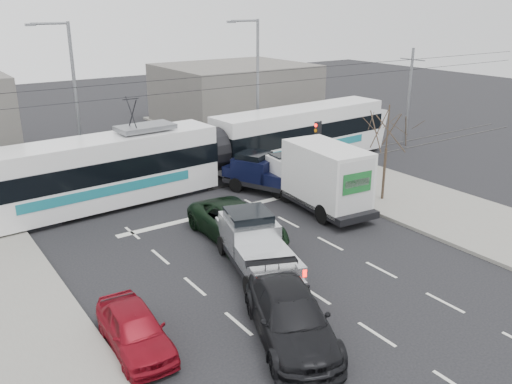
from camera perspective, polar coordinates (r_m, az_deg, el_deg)
ground at (r=22.99m, az=4.63°, el=-6.44°), size 120.00×120.00×0.00m
sidewalk_right at (r=29.08m, az=18.59°, el=-1.64°), size 6.00×60.00×0.15m
rails at (r=30.79m, az=-7.11°, el=0.28°), size 60.00×1.60×0.03m
building_right at (r=47.85m, az=-2.23°, el=10.29°), size 12.00×10.00×5.00m
bare_tree at (r=28.50m, az=13.68°, el=6.24°), size 2.40×2.40×5.00m
traffic_signal at (r=30.73m, az=6.59°, el=5.57°), size 0.44×0.44×3.60m
street_lamp_near at (r=36.65m, az=-0.06°, el=11.68°), size 2.38×0.25×9.00m
street_lamp_far at (r=33.58m, az=-18.79°, el=9.97°), size 2.38×0.25×9.00m
catenary at (r=29.77m, az=-7.41°, el=7.34°), size 60.00×0.20×7.00m
tram at (r=31.36m, az=-4.70°, el=4.34°), size 26.50×4.17×5.39m
silver_pickup at (r=21.42m, az=-0.19°, el=-5.32°), size 3.46×6.06×2.09m
box_truck at (r=27.45m, az=6.67°, el=1.59°), size 2.90×6.98×3.40m
navy_pickup at (r=29.91m, az=0.90°, el=1.98°), size 3.78×5.44×2.16m
green_car at (r=23.88m, az=-2.00°, el=-3.31°), size 2.95×5.81×1.57m
red_car at (r=17.19m, az=-12.64°, el=-13.91°), size 1.86×4.06×1.35m
dark_car at (r=17.22m, az=3.67°, el=-12.96°), size 4.04×5.79×1.56m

